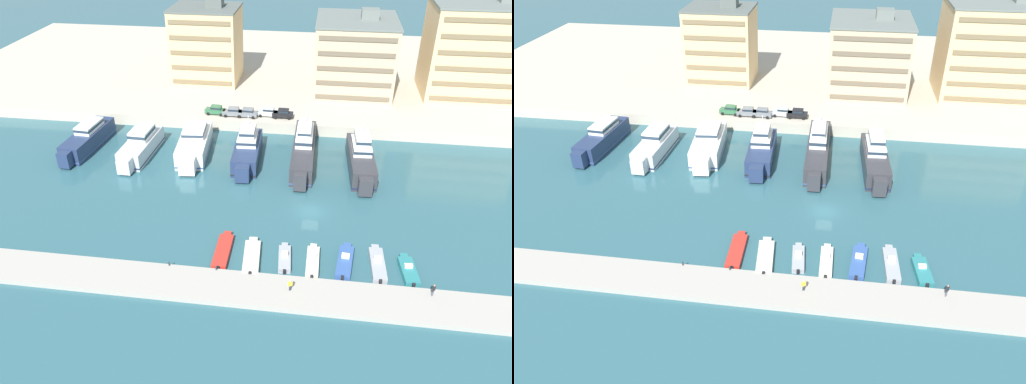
# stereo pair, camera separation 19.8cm
# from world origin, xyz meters

# --- Properties ---
(ground_plane) EXTENTS (400.00, 400.00, 0.00)m
(ground_plane) POSITION_xyz_m (0.00, 0.00, 0.00)
(ground_plane) COLOR #2D5B66
(quay_promenade) EXTENTS (180.00, 70.00, 2.23)m
(quay_promenade) POSITION_xyz_m (0.00, 61.27, 1.12)
(quay_promenade) COLOR #BCB29E
(quay_promenade) RESTS_ON ground
(pier_dock) EXTENTS (120.00, 5.83, 0.61)m
(pier_dock) POSITION_xyz_m (0.00, -18.35, 0.30)
(pier_dock) COLOR #A8A399
(pier_dock) RESTS_ON ground
(yacht_navy_far_left) EXTENTS (4.84, 17.24, 6.33)m
(yacht_navy_far_left) POSITION_xyz_m (-41.88, 15.42, 1.87)
(yacht_navy_far_left) COLOR navy
(yacht_navy_far_left) RESTS_ON ground
(yacht_silver_left) EXTENTS (4.71, 15.63, 6.44)m
(yacht_silver_left) POSITION_xyz_m (-31.27, 14.10, 1.86)
(yacht_silver_left) COLOR silver
(yacht_silver_left) RESTS_ON ground
(yacht_white_mid_left) EXTENTS (6.30, 17.46, 6.39)m
(yacht_white_mid_left) POSITION_xyz_m (-21.90, 16.12, 1.88)
(yacht_white_mid_left) COLOR white
(yacht_white_mid_left) RESTS_ON ground
(yacht_navy_center_left) EXTENTS (4.96, 16.47, 7.66)m
(yacht_navy_center_left) POSITION_xyz_m (-11.97, 14.78, 2.10)
(yacht_navy_center_left) COLOR navy
(yacht_navy_center_left) RESTS_ON ground
(yacht_charcoal_center) EXTENTS (3.84, 22.10, 7.92)m
(yacht_charcoal_center) POSITION_xyz_m (-2.14, 16.35, 2.25)
(yacht_charcoal_center) COLOR #333338
(yacht_charcoal_center) RESTS_ON ground
(yacht_charcoal_center_right) EXTENTS (4.76, 18.06, 7.88)m
(yacht_charcoal_center_right) POSITION_xyz_m (7.71, 14.10, 2.20)
(yacht_charcoal_center_right) COLOR #333338
(yacht_charcoal_center_right) RESTS_ON ground
(motorboat_red_far_left) EXTENTS (2.08, 7.98, 0.80)m
(motorboat_red_far_left) POSITION_xyz_m (-11.12, -11.47, 0.35)
(motorboat_red_far_left) COLOR red
(motorboat_red_far_left) RESTS_ON ground
(motorboat_cream_left) EXTENTS (2.57, 7.53, 0.86)m
(motorboat_cream_left) POSITION_xyz_m (-7.13, -12.23, 0.41)
(motorboat_cream_left) COLOR beige
(motorboat_cream_left) RESTS_ON ground
(motorboat_grey_mid_left) EXTENTS (1.96, 5.95, 1.23)m
(motorboat_grey_mid_left) POSITION_xyz_m (-2.84, -11.91, 0.39)
(motorboat_grey_mid_left) COLOR #9EA3A8
(motorboat_grey_mid_left) RESTS_ON ground
(motorboat_cream_center_left) EXTENTS (1.62, 6.65, 1.48)m
(motorboat_cream_center_left) POSITION_xyz_m (0.81, -12.20, 0.48)
(motorboat_cream_center_left) COLOR beige
(motorboat_cream_center_left) RESTS_ON ground
(motorboat_blue_center) EXTENTS (2.49, 7.10, 1.56)m
(motorboat_blue_center) POSITION_xyz_m (4.93, -11.70, 0.54)
(motorboat_blue_center) COLOR #33569E
(motorboat_blue_center) RESTS_ON ground
(motorboat_grey_center_right) EXTENTS (2.01, 7.31, 1.45)m
(motorboat_grey_center_right) POSITION_xyz_m (9.06, -11.55, 0.48)
(motorboat_grey_center_right) COLOR #9EA3A8
(motorboat_grey_center_right) RESTS_ON ground
(motorboat_teal_mid_right) EXTENTS (2.36, 6.13, 1.22)m
(motorboat_teal_mid_right) POSITION_xyz_m (12.85, -12.18, 0.42)
(motorboat_teal_mid_right) COLOR teal
(motorboat_teal_mid_right) RESTS_ON ground
(car_green_far_left) EXTENTS (4.22, 2.18, 1.80)m
(car_green_far_left) POSITION_xyz_m (-20.60, 29.07, 3.21)
(car_green_far_left) COLOR #2D6642
(car_green_far_left) RESTS_ON quay_promenade
(car_grey_left) EXTENTS (4.11, 1.95, 1.80)m
(car_grey_left) POSITION_xyz_m (-16.98, 28.62, 3.21)
(car_grey_left) COLOR slate
(car_grey_left) RESTS_ON quay_promenade
(car_grey_mid_left) EXTENTS (4.21, 2.15, 1.80)m
(car_grey_mid_left) POSITION_xyz_m (-14.07, 28.60, 3.21)
(car_grey_mid_left) COLOR slate
(car_grey_mid_left) RESTS_ON quay_promenade
(car_silver_center_left) EXTENTS (4.19, 2.11, 1.80)m
(car_silver_center_left) POSITION_xyz_m (-10.07, 29.53, 3.21)
(car_silver_center_left) COLOR #B7BCC1
(car_silver_center_left) RESTS_ON quay_promenade
(car_black_center) EXTENTS (4.10, 1.92, 1.80)m
(car_black_center) POSITION_xyz_m (-7.05, 29.18, 3.21)
(car_black_center) COLOR black
(car_black_center) RESTS_ON quay_promenade
(apartment_block_far_left) EXTENTS (14.96, 12.76, 18.66)m
(apartment_block_far_left) POSITION_xyz_m (-26.54, 48.82, 10.64)
(apartment_block_far_left) COLOR #E0BC84
(apartment_block_far_left) RESTS_ON quay_promenade
(apartment_block_left) EXTENTS (17.00, 18.37, 17.59)m
(apartment_block_left) POSITION_xyz_m (6.54, 47.00, 10.08)
(apartment_block_left) COLOR #C6AD89
(apartment_block_left) RESTS_ON quay_promenade
(apartment_block_mid_left) EXTENTS (22.31, 16.01, 21.45)m
(apartment_block_mid_left) POSITION_xyz_m (32.58, 48.13, 12.00)
(apartment_block_mid_left) COLOR #E0BC84
(apartment_block_mid_left) RESTS_ON quay_promenade
(pedestrian_near_edge) EXTENTS (0.48, 0.54, 1.72)m
(pedestrian_near_edge) POSITION_xyz_m (15.06, -16.62, 1.63)
(pedestrian_near_edge) COLOR #4C515B
(pedestrian_near_edge) RESTS_ON pier_dock
(pedestrian_mid_deck) EXTENTS (0.56, 0.35, 1.55)m
(pedestrian_mid_deck) POSITION_xyz_m (-1.64, -18.07, 1.52)
(pedestrian_mid_deck) COLOR #282D3D
(pedestrian_mid_deck) RESTS_ON pier_dock
(bollard_west) EXTENTS (0.20, 0.20, 0.61)m
(bollard_west) POSITION_xyz_m (-17.25, -15.68, 0.93)
(bollard_west) COLOR #2D2D33
(bollard_west) RESTS_ON pier_dock
(bollard_west_mid) EXTENTS (0.20, 0.20, 0.61)m
(bollard_west_mid) POSITION_xyz_m (-11.14, -15.68, 0.93)
(bollard_west_mid) COLOR #2D2D33
(bollard_west_mid) RESTS_ON pier_dock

